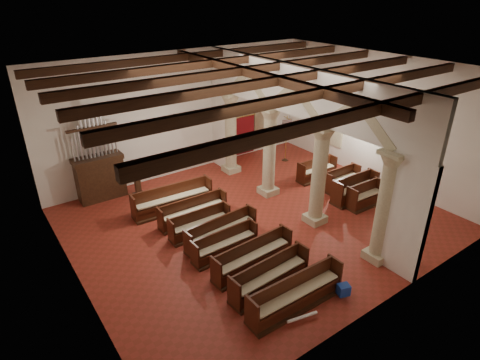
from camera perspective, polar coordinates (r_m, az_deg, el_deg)
name	(u,v)px	position (r m, az deg, el deg)	size (l,w,h in m)	color
floor	(257,219)	(16.50, 2.41, -5.59)	(14.00, 14.00, 0.00)	maroon
ceiling	(260,70)	(14.30, 2.87, 15.35)	(14.00, 14.00, 0.00)	#321C10
wall_back	(183,114)	(19.95, -8.15, 9.32)	(14.00, 0.02, 6.00)	silver
wall_front	(396,219)	(11.53, 21.29, -5.24)	(14.00, 0.02, 6.00)	silver
wall_left	(65,204)	(12.51, -23.65, -3.16)	(0.02, 12.00, 6.00)	silver
wall_right	(376,119)	(20.01, 18.83, 8.24)	(0.02, 12.00, 6.00)	silver
ceiling_beams	(260,75)	(14.34, 2.85, 14.64)	(13.80, 11.80, 0.30)	#3C2313
arcade	(295,128)	(16.06, 7.78, 7.34)	(0.90, 11.90, 6.00)	beige
window_right_a	(401,144)	(19.45, 21.95, 4.74)	(0.03, 1.00, 2.20)	#367A59
window_right_b	(334,122)	(21.70, 13.25, 8.05)	(0.03, 1.00, 2.20)	#367A59
window_back	(263,113)	(22.78, 3.30, 9.54)	(1.00, 0.03, 2.20)	#367A59
pipe_organ	(99,170)	(18.55, -19.42, 1.37)	(2.10, 0.85, 4.40)	#3C2313
lectern	(138,185)	(18.56, -14.33, -0.66)	(0.58, 0.59, 1.36)	#381D12
dossal_curtain	(242,136)	(22.19, 0.28, 6.32)	(1.80, 0.07, 2.17)	maroon
processional_banner	(286,146)	(21.78, 6.53, 4.77)	(0.56, 0.72, 2.50)	#3C2313
hymnal_box_a	(344,290)	(13.05, 14.51, -14.86)	(0.35, 0.29, 0.35)	navy
hymnal_box_b	(293,266)	(13.72, 7.52, -12.01)	(0.28, 0.23, 0.28)	#153B94
hymnal_box_c	(241,222)	(15.81, 0.09, -6.01)	(0.31, 0.25, 0.31)	navy
tube_heater_a	(302,317)	(12.14, 8.84, -18.70)	(0.10, 0.10, 0.95)	white
tube_heater_b	(273,272)	(13.51, 4.67, -12.97)	(0.09, 0.09, 0.91)	white
nave_pew_0	(296,298)	(12.40, 7.91, -16.24)	(3.27, 0.75, 1.07)	#3C2313
nave_pew_1	(270,280)	(12.93, 4.27, -13.97)	(2.92, 0.86, 1.05)	#3C2313
nave_pew_2	(253,260)	(13.70, 1.87, -11.28)	(3.10, 0.84, 1.03)	#3C2313
nave_pew_3	(225,247)	(14.34, -2.12, -9.51)	(2.53, 0.68, 0.95)	#3C2313
nave_pew_4	(222,234)	(14.99, -2.64, -7.72)	(3.00, 0.85, 0.99)	#3C2313
nave_pew_5	(200,226)	(15.50, -5.69, -6.58)	(2.46, 0.69, 0.97)	#3C2313
nave_pew_6	(193,214)	(16.33, -6.67, -4.80)	(2.90, 0.69, 0.99)	#3C2313
nave_pew_7	(173,202)	(17.17, -9.51, -3.16)	(3.49, 0.95, 1.13)	#3C2313
aisle_pew_0	(365,198)	(18.10, 17.35, -2.51)	(1.81, 0.78, 1.06)	#3C2313
aisle_pew_1	(355,192)	(18.47, 15.99, -1.63)	(2.38, 0.84, 1.15)	#3C2313
aisle_pew_2	(341,182)	(19.35, 14.20, -0.25)	(1.98, 0.68, 1.00)	#3C2313
aisle_pew_3	(317,173)	(20.01, 10.86, 1.02)	(2.13, 0.79, 1.03)	#3C2313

